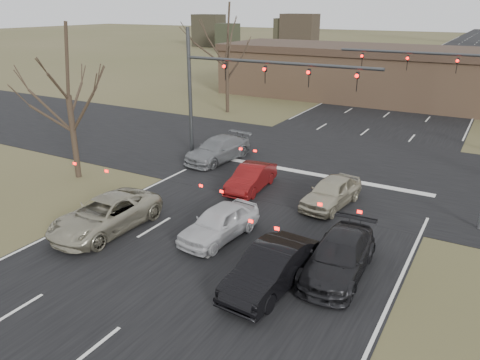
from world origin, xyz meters
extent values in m
plane|color=#4A4A27|center=(0.00, 0.00, 0.00)|extent=(360.00, 360.00, 0.00)
cube|color=black|center=(0.00, 60.00, 0.01)|extent=(14.00, 300.00, 0.02)
cube|color=black|center=(0.00, 15.00, 0.01)|extent=(200.00, 14.00, 0.02)
cube|color=#866348|center=(2.00, 38.00, 2.30)|extent=(42.00, 10.00, 4.60)
cube|color=#38281E|center=(2.00, 38.00, 4.95)|extent=(42.40, 10.40, 0.70)
cylinder|color=#383A3D|center=(-8.50, 13.00, 4.00)|extent=(0.24, 0.24, 8.00)
cylinder|color=#383A3D|center=(-2.50, 13.00, 6.20)|extent=(12.00, 0.18, 0.18)
imported|color=black|center=(-5.83, 13.00, 5.50)|extent=(0.16, 0.20, 1.00)
imported|color=black|center=(-3.17, 13.00, 5.50)|extent=(0.16, 0.20, 1.00)
imported|color=black|center=(-0.50, 13.00, 5.50)|extent=(0.16, 0.20, 1.00)
imported|color=black|center=(2.17, 13.00, 5.50)|extent=(0.16, 0.20, 1.00)
cylinder|color=#383A3D|center=(3.50, 23.00, 6.20)|extent=(11.00, 0.18, 0.18)
imported|color=black|center=(5.86, 23.00, 5.50)|extent=(0.16, 0.20, 1.00)
imported|color=black|center=(2.71, 23.00, 5.50)|extent=(0.16, 0.20, 1.00)
imported|color=black|center=(-0.43, 23.00, 5.50)|extent=(0.16, 0.20, 1.00)
cylinder|color=black|center=(-11.50, 6.00, 2.34)|extent=(0.32, 0.32, 4.68)
cylinder|color=black|center=(-13.00, 25.00, 2.61)|extent=(0.32, 0.32, 5.23)
imported|color=#9D977F|center=(-5.15, 1.80, 0.73)|extent=(2.53, 5.32, 1.47)
imported|color=silver|center=(-0.50, 3.64, 0.70)|extent=(2.10, 4.28, 1.40)
imported|color=black|center=(3.00, 1.38, 0.74)|extent=(1.88, 4.62, 1.49)
imported|color=black|center=(4.75, 3.41, 0.70)|extent=(2.18, 4.93, 1.41)
imported|color=gray|center=(-6.14, 12.50, 0.73)|extent=(2.67, 5.25, 1.46)
imported|color=#5F0D0D|center=(-1.96, 9.14, 0.66)|extent=(1.69, 4.11, 1.32)
imported|color=#B0A88E|center=(2.44, 9.22, 0.71)|extent=(2.20, 4.36, 1.42)
camera|label=1|loc=(9.01, -11.27, 9.23)|focal=35.00mm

